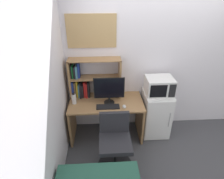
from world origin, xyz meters
TOP-DOWN VIEW (x-y plane):
  - wall_back at (0.40, 0.02)m, footprint 6.40×0.04m
  - wall_left at (-1.62, -1.60)m, footprint 0.04×4.40m
  - desk at (-0.92, -0.33)m, footprint 1.25×0.66m
  - hutch_bookshelf at (-1.24, -0.12)m, footprint 0.87×0.25m
  - monitor at (-0.87, -0.37)m, footprint 0.50×0.18m
  - keyboard at (-0.90, -0.51)m, footprint 0.37×0.14m
  - computer_mouse at (-0.63, -0.52)m, footprint 0.06×0.10m
  - water_bottle at (-1.45, -0.35)m, footprint 0.07×0.07m
  - mini_fridge at (-0.02, -0.29)m, footprint 0.47×0.53m
  - microwave at (-0.02, -0.28)m, footprint 0.45×0.38m
  - desk_chair at (-0.82, -1.01)m, footprint 0.53×0.53m
  - wall_corkboard at (-1.13, -0.01)m, footprint 0.78×0.02m

SIDE VIEW (x-z plane):
  - desk_chair at x=-0.82m, z-range -0.04..0.82m
  - mini_fridge at x=-0.02m, z-range 0.00..0.84m
  - desk at x=-0.92m, z-range 0.14..0.87m
  - keyboard at x=-0.90m, z-range 0.73..0.75m
  - computer_mouse at x=-0.63m, z-range 0.73..0.76m
  - water_bottle at x=-1.45m, z-range 0.72..0.91m
  - microwave at x=-0.02m, z-range 0.84..1.13m
  - monitor at x=-0.87m, z-range 0.76..1.22m
  - hutch_bookshelf at x=-1.24m, z-range 0.70..1.39m
  - wall_back at x=0.40m, z-range 0.00..2.60m
  - wall_left at x=-1.62m, z-range 0.00..2.60m
  - wall_corkboard at x=-1.13m, z-range 1.58..2.10m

